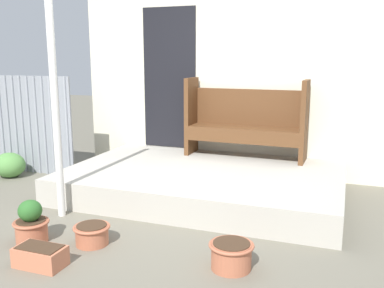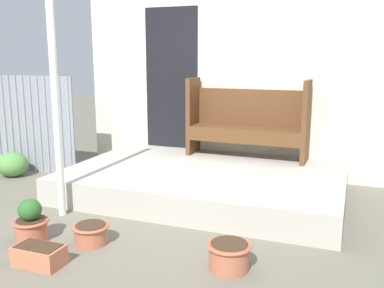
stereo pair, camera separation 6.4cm
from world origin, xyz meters
The scene contains 11 objects.
ground_plane centered at (0.00, 0.00, 0.00)m, with size 24.00×24.00×0.00m, color #706B5B.
porch_slab centered at (0.16, 1.06, 0.15)m, with size 3.21×2.11×0.31m.
house_wall centered at (0.12, 2.14, 1.30)m, with size 4.41×0.08×2.60m.
fence_corrugated centered at (-3.04, 1.17, 0.69)m, with size 2.51×0.05×1.37m.
support_post centered at (-1.01, -0.13, 1.16)m, with size 0.08×0.08×2.31m.
bench centered at (0.47, 1.88, 0.82)m, with size 1.59×0.43×1.04m.
flower_pot_left centered at (-0.86, -0.76, 0.17)m, with size 0.32×0.32×0.39m.
flower_pot_middle centered at (-0.32, -0.62, 0.10)m, with size 0.33×0.33×0.18m.
flower_pot_right centered at (0.95, -0.63, 0.12)m, with size 0.36×0.36×0.22m.
planter_box_rect centered at (-0.48, -1.11, 0.08)m, with size 0.39×0.22×0.17m.
shrub_by_fence centered at (-2.59, 0.84, 0.17)m, with size 0.44×0.40×0.34m.
Camera 2 is at (1.79, -3.62, 1.63)m, focal length 40.00 mm.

